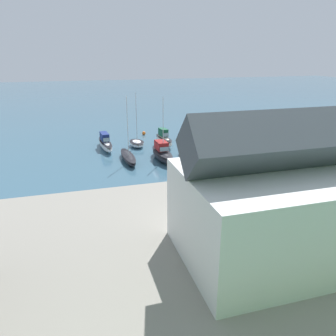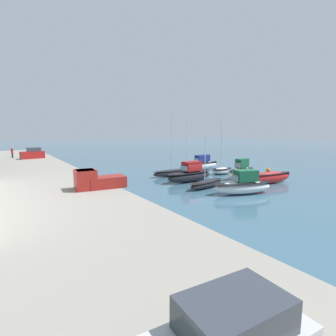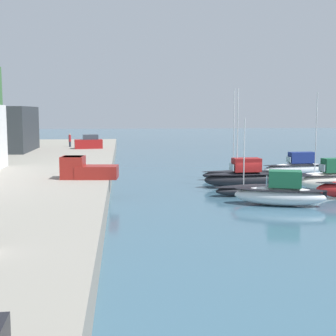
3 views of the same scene
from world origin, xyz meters
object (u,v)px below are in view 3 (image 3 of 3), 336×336
(moored_boat_2, at_px, (243,176))
(parked_car_0, at_px, (89,143))
(moored_boat_1, at_px, (248,189))
(moored_boat_7, at_px, (299,167))
(moored_boat_5, at_px, (331,178))
(moored_boat_6, at_px, (317,177))
(moored_boat_3, at_px, (238,174))
(moored_boat_0, at_px, (281,193))
(pickup_truck_0, at_px, (85,169))
(person_on_quay, at_px, (70,140))

(moored_boat_2, bearing_deg, parked_car_0, 28.08)
(moored_boat_1, xyz_separation_m, parked_car_0, (32.90, 16.09, 2.06))
(parked_car_0, bearing_deg, moored_boat_7, -137.55)
(moored_boat_1, bearing_deg, moored_boat_2, -20.68)
(moored_boat_5, distance_m, moored_boat_6, 4.76)
(moored_boat_3, bearing_deg, moored_boat_2, 169.18)
(moored_boat_0, xyz_separation_m, moored_boat_5, (6.56, -7.11, 0.10))
(moored_boat_3, relative_size, moored_boat_5, 1.55)
(moored_boat_2, distance_m, pickup_truck_0, 15.55)
(moored_boat_3, height_order, parked_car_0, moored_boat_3)
(moored_boat_1, xyz_separation_m, person_on_quay, (36.61, 19.36, 2.25))
(moored_boat_2, height_order, pickup_truck_0, moored_boat_2)
(moored_boat_6, relative_size, parked_car_0, 2.10)
(moored_boat_3, relative_size, person_on_quay, 4.57)
(moored_boat_6, bearing_deg, moored_boat_0, 141.79)
(moored_boat_1, bearing_deg, moored_boat_0, -176.50)
(pickup_truck_0, bearing_deg, moored_boat_7, -57.74)
(pickup_truck_0, height_order, person_on_quay, person_on_quay)
(moored_boat_2, relative_size, parked_car_0, 2.17)
(moored_boat_3, bearing_deg, pickup_truck_0, 119.25)
(moored_boat_3, bearing_deg, moored_boat_1, 169.54)
(moored_boat_1, relative_size, moored_boat_3, 0.70)
(moored_boat_0, height_order, pickup_truck_0, pickup_truck_0)
(parked_car_0, bearing_deg, moored_boat_5, -149.60)
(moored_boat_0, relative_size, moored_boat_3, 0.77)
(moored_boat_1, relative_size, pickup_truck_0, 1.39)
(moored_boat_0, height_order, moored_boat_1, moored_boat_1)
(moored_boat_6, bearing_deg, moored_boat_7, -4.07)
(moored_boat_0, distance_m, moored_boat_3, 14.05)
(parked_car_0, xyz_separation_m, person_on_quay, (3.70, 3.27, 0.18))
(parked_car_0, distance_m, person_on_quay, 4.94)
(parked_car_0, distance_m, pickup_truck_0, 32.93)
(moored_boat_6, xyz_separation_m, pickup_truck_0, (-6.50, 23.38, 1.91))
(moored_boat_1, distance_m, moored_boat_2, 4.36)
(moored_boat_0, xyz_separation_m, pickup_truck_0, (4.73, 15.55, 1.49))
(moored_boat_0, height_order, moored_boat_3, moored_boat_3)
(moored_boat_0, height_order, parked_car_0, parked_car_0)
(moored_boat_6, distance_m, person_on_quay, 41.50)
(moored_boat_1, bearing_deg, moored_boat_3, -21.11)
(moored_boat_6, bearing_deg, pickup_truck_0, 102.22)
(moored_boat_5, height_order, parked_car_0, parked_car_0)
(moored_boat_6, distance_m, pickup_truck_0, 24.34)
(parked_car_0, relative_size, pickup_truck_0, 0.90)
(moored_boat_7, xyz_separation_m, parked_car_0, (20.99, 25.31, 1.61))
(moored_boat_0, distance_m, moored_boat_7, 18.41)
(moored_boat_5, height_order, person_on_quay, person_on_quay)
(parked_car_0, bearing_deg, moored_boat_6, -144.14)
(moored_boat_2, bearing_deg, moored_boat_0, -178.07)
(person_on_quay, bearing_deg, pickup_truck_0, -172.03)
(moored_boat_1, height_order, pickup_truck_0, moored_boat_1)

